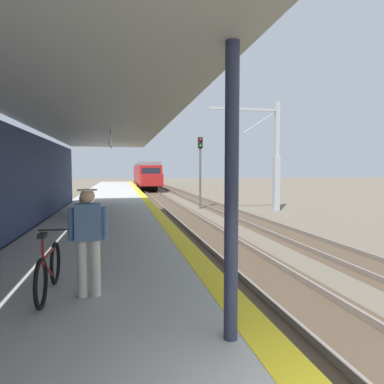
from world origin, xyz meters
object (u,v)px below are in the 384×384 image
Objects in this scene: bicycle_beside_commuter at (49,270)px; rail_signal_post at (200,165)px; approaching_train at (146,174)px; catenary_pylon_far_side at (273,159)px; commuter_person at (88,236)px; platform_bench at (85,204)px.

bicycle_beside_commuter is 0.35× the size of rail_signal_post.
approaching_train is 27.79m from rail_signal_post.
bicycle_beside_commuter is 0.24× the size of catenary_pylon_far_side.
approaching_train is 3.77× the size of rail_signal_post.
catenary_pylon_far_side is (4.57, -2.32, 0.41)m from rail_signal_post.
rail_signal_post is (6.19, 19.05, 1.35)m from commuter_person.
platform_bench is (-0.99, 9.87, -0.47)m from commuter_person.
rail_signal_post is at bearing 51.96° from platform_bench.
rail_signal_post is at bearing 71.98° from commuter_person.
commuter_person reaches higher than bicycle_beside_commuter.
rail_signal_post is at bearing 70.15° from bicycle_beside_commuter.
commuter_person is at bearing -122.75° from catenary_pylon_far_side.
approaching_train is 10.77× the size of bicycle_beside_commuter.
platform_bench is at bearing -128.04° from rail_signal_post.
commuter_person is 0.84m from bicycle_beside_commuter.
catenary_pylon_far_side is (6.48, -30.02, 1.43)m from approaching_train.
catenary_pylon_far_side is 4.69× the size of platform_bench.
bicycle_beside_commuter reaches higher than platform_bench.
approaching_train is at bearing 102.19° from catenary_pylon_far_side.
catenary_pylon_far_side is (11.38, 16.56, 2.31)m from bicycle_beside_commuter.
approaching_train is at bearing 84.77° from commuter_person.
catenary_pylon_far_side is at bearing -77.81° from approaching_train.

